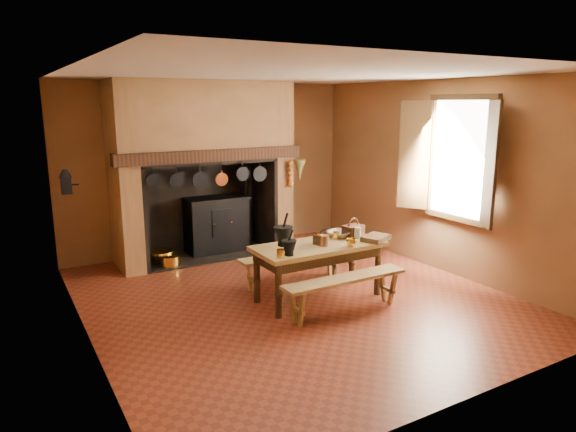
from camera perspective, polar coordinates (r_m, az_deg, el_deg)
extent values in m
plane|color=maroon|center=(6.73, 0.64, -9.01)|extent=(5.50, 5.50, 0.00)
plane|color=silver|center=(6.27, 0.70, 15.54)|extent=(5.50, 5.50, 0.00)
cube|color=#99643D|center=(8.80, -8.59, 5.40)|extent=(5.00, 0.02, 2.80)
cube|color=#99643D|center=(5.53, -22.19, 0.41)|extent=(0.02, 5.50, 2.80)
cube|color=#99643D|center=(7.92, 16.45, 4.24)|extent=(0.02, 5.50, 2.80)
cube|color=#99643D|center=(4.28, 19.91, -2.73)|extent=(5.00, 0.02, 2.80)
cube|color=#99643D|center=(7.92, -17.85, 4.16)|extent=(0.30, 0.90, 2.80)
cube|color=#99643D|center=(8.80, -1.71, 5.53)|extent=(0.30, 0.90, 2.80)
cube|color=#99643D|center=(8.21, -9.57, 10.47)|extent=(2.20, 0.90, 1.20)
cube|color=black|center=(7.87, -8.39, 6.71)|extent=(2.95, 0.22, 0.18)
cube|color=black|center=(8.76, -10.21, 1.34)|extent=(2.20, 0.06, 1.60)
cube|color=black|center=(8.57, -9.04, -4.32)|extent=(2.20, 0.90, 0.02)
cube|color=black|center=(8.68, -7.96, -1.06)|extent=(1.00, 0.50, 0.90)
cube|color=black|center=(8.56, -8.00, 1.97)|extent=(1.04, 0.54, 0.04)
cube|color=black|center=(8.42, -7.31, -0.76)|extent=(0.35, 0.02, 0.45)
cylinder|color=black|center=(8.75, -4.78, 4.46)|extent=(0.10, 0.10, 0.70)
cylinder|color=gold|center=(8.35, -8.20, -0.90)|extent=(0.03, 0.03, 0.03)
cylinder|color=gold|center=(8.46, -6.32, -0.67)|extent=(0.03, 0.03, 0.03)
cylinder|color=gold|center=(8.32, -13.89, -4.41)|extent=(0.40, 0.40, 0.20)
cylinder|color=gold|center=(8.10, -13.04, -4.89)|extent=(0.34, 0.34, 0.18)
cube|color=black|center=(8.37, -15.39, -4.54)|extent=(0.18, 0.18, 0.16)
cone|color=brown|center=(8.47, 1.31, 5.13)|extent=(0.20, 0.20, 0.35)
cube|color=white|center=(7.60, 18.67, 6.05)|extent=(0.02, 1.00, 1.60)
cube|color=#3D2913|center=(7.54, 18.97, 12.40)|extent=(0.08, 1.16, 0.08)
cube|color=#3D2913|center=(7.71, 18.09, -0.16)|extent=(0.08, 1.16, 0.08)
cube|color=#3D2913|center=(6.99, 21.60, 5.32)|extent=(0.29, 0.39, 1.60)
cube|color=#3D2913|center=(7.90, 13.85, 6.57)|extent=(0.29, 0.39, 1.60)
cube|color=black|center=(7.04, -23.44, 3.16)|extent=(0.12, 0.12, 0.22)
cone|color=black|center=(7.02, -23.54, 4.36)|extent=(0.16, 0.16, 0.10)
cylinder|color=black|center=(7.05, -22.71, 3.23)|extent=(0.12, 0.02, 0.02)
cube|color=tan|center=(6.49, 3.46, -3.37)|extent=(1.67, 0.74, 0.06)
cube|color=#3D2913|center=(6.52, 3.45, -4.15)|extent=(1.56, 0.63, 0.13)
cylinder|color=#3D2913|center=(6.01, -1.06, -8.30)|extent=(0.08, 0.08, 0.67)
cylinder|color=#3D2913|center=(6.82, 9.95, -5.94)|extent=(0.08, 0.08, 0.67)
cylinder|color=#3D2913|center=(6.47, -3.48, -6.77)|extent=(0.08, 0.08, 0.67)
cylinder|color=#3D2913|center=(7.23, 7.11, -4.77)|extent=(0.08, 0.08, 0.67)
cube|color=tan|center=(6.13, 6.38, -6.94)|extent=(1.62, 0.28, 0.04)
cube|color=tan|center=(7.07, 0.65, -4.28)|extent=(1.59, 0.28, 0.04)
cylinder|color=black|center=(6.40, -0.52, -3.12)|extent=(0.14, 0.14, 0.04)
cone|color=black|center=(6.37, -0.52, -2.07)|extent=(0.24, 0.24, 0.20)
cylinder|color=black|center=(6.34, -0.30, -0.54)|extent=(0.10, 0.04, 0.20)
cylinder|color=black|center=(6.00, 0.12, -4.25)|extent=(0.11, 0.11, 0.03)
cone|color=black|center=(5.97, 0.12, -3.42)|extent=(0.18, 0.18, 0.15)
cylinder|color=black|center=(5.95, 0.30, -2.21)|extent=(0.07, 0.05, 0.15)
cube|color=#3D2913|center=(6.46, 3.52, -2.65)|extent=(0.15, 0.15, 0.12)
cylinder|color=gold|center=(6.44, 3.53, -1.99)|extent=(0.09, 0.09, 0.03)
cylinder|color=black|center=(6.46, 3.90, -1.63)|extent=(0.10, 0.04, 0.03)
cylinder|color=gold|center=(5.91, -0.85, -4.18)|extent=(0.12, 0.12, 0.10)
cylinder|color=gold|center=(6.74, 5.32, -2.14)|extent=(0.10, 0.10, 0.09)
imported|color=#B5AC8B|center=(6.85, 5.75, -1.99)|extent=(0.42, 0.42, 0.08)
cylinder|color=#53301E|center=(6.39, 4.01, -2.74)|extent=(0.11, 0.11, 0.14)
cylinder|color=beige|center=(6.76, 7.74, -1.89)|extent=(0.11, 0.11, 0.16)
cube|color=#472315|center=(6.89, 7.25, -1.64)|extent=(0.31, 0.25, 0.15)
torus|color=#472315|center=(6.87, 7.27, -1.03)|extent=(0.21, 0.07, 0.21)
cube|color=#3D2913|center=(6.73, 9.73, -2.43)|extent=(0.44, 0.39, 0.06)
imported|color=gold|center=(6.40, 7.04, -2.94)|extent=(0.17, 0.17, 0.10)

